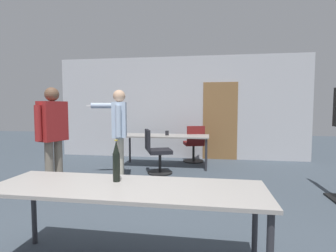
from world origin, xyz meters
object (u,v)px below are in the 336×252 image
object	(u,v)px
person_far_watching	(119,126)
office_chair_far_left	(156,153)
person_center_tall	(52,129)
office_chair_near_pushed	(194,145)
drink_cup	(167,133)
beer_bottle	(116,162)

from	to	relation	value
person_far_watching	office_chair_far_left	world-z (taller)	person_far_watching
person_center_tall	person_far_watching	world-z (taller)	person_center_tall
office_chair_near_pushed	person_center_tall	bearing A→B (deg)	-146.57
office_chair_far_left	drink_cup	world-z (taller)	office_chair_far_left
drink_cup	office_chair_near_pushed	bearing A→B (deg)	43.02
person_center_tall	person_far_watching	distance (m)	1.16
office_chair_far_left	beer_bottle	xyz separation A→B (m)	(0.28, -3.13, 0.48)
beer_bottle	person_center_tall	bearing A→B (deg)	134.48
office_chair_near_pushed	beer_bottle	bearing A→B (deg)	-111.47
person_far_watching	drink_cup	distance (m)	1.47
office_chair_near_pushed	drink_cup	size ratio (longest dim) A/B	8.65
office_chair_far_left	office_chair_near_pushed	xyz separation A→B (m)	(0.72, 1.25, 0.00)
person_far_watching	person_center_tall	bearing A→B (deg)	114.60
person_center_tall	office_chair_near_pushed	size ratio (longest dim) A/B	1.84
person_center_tall	office_chair_far_left	bearing A→B (deg)	-30.88
office_chair_far_left	office_chair_near_pushed	distance (m)	1.44
person_far_watching	office_chair_far_left	bearing A→B (deg)	-61.31
person_far_watching	office_chair_far_left	distance (m)	1.03
person_center_tall	office_chair_far_left	world-z (taller)	person_center_tall
person_center_tall	office_chair_far_left	size ratio (longest dim) A/B	1.85
beer_bottle	drink_cup	distance (m)	3.82
office_chair_near_pushed	office_chair_far_left	bearing A→B (deg)	-135.68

